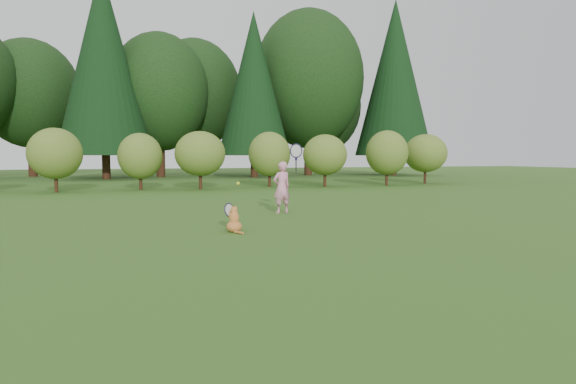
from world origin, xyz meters
name	(u,v)px	position (x,y,z in m)	size (l,w,h in m)	color
ground	(291,232)	(0.00, 0.00, 0.00)	(100.00, 100.00, 0.00)	#345518
shrub_row	(201,157)	(0.00, 13.00, 1.40)	(28.00, 3.00, 2.80)	olive
woodland_backdrop	(180,60)	(0.00, 23.00, 7.50)	(48.00, 10.00, 15.00)	black
child	(282,186)	(0.73, 2.97, 0.68)	(0.74, 0.45, 1.95)	pink
cat	(234,218)	(-1.01, 0.36, 0.26)	(0.37, 0.71, 0.68)	#B75423
tennis_ball	(238,183)	(-0.70, 1.45, 0.86)	(0.07, 0.07, 0.07)	gold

